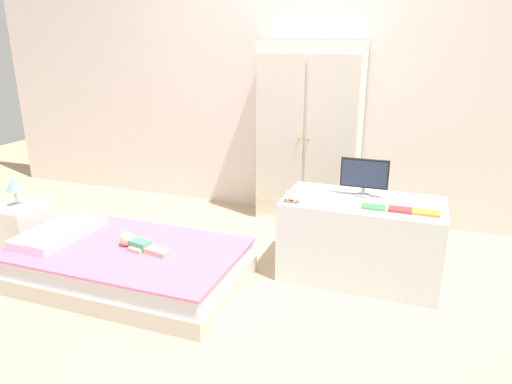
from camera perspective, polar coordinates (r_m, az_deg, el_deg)
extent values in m
cube|color=tan|center=(3.01, -2.88, -12.24)|extent=(10.00, 10.00, 0.02)
cube|color=silver|center=(4.09, 5.70, 15.82)|extent=(6.40, 0.05, 2.70)
cube|color=beige|center=(3.19, -15.43, -9.69)|extent=(1.48, 0.87, 0.11)
cube|color=silver|center=(3.14, -15.60, -7.83)|extent=(1.44, 0.83, 0.12)
cube|color=pink|center=(3.11, -15.71, -6.74)|extent=(1.47, 0.86, 0.02)
cube|color=silver|center=(3.42, -23.18, -4.53)|extent=(0.32, 0.62, 0.06)
cube|color=#4CA375|center=(3.05, -14.16, -6.39)|extent=(0.14, 0.10, 0.06)
cube|color=#DBB293|center=(2.97, -11.91, -7.15)|extent=(0.16, 0.07, 0.04)
cube|color=#DBB293|center=(2.95, -12.39, -7.39)|extent=(0.16, 0.07, 0.04)
cube|color=#DBB293|center=(3.09, -13.44, -6.34)|extent=(0.10, 0.05, 0.03)
cube|color=#DBB293|center=(3.02, -14.85, -7.02)|extent=(0.10, 0.05, 0.03)
sphere|color=#DBB293|center=(3.11, -15.56, -5.67)|extent=(0.09, 0.09, 0.09)
sphere|color=#E0C67F|center=(3.12, -15.70, -5.58)|extent=(0.10, 0.10, 0.10)
cube|color=silver|center=(3.84, -27.10, -4.11)|extent=(0.34, 0.34, 0.37)
cylinder|color=#B7B2AD|center=(3.78, -27.52, -1.40)|extent=(0.08, 0.08, 0.01)
cylinder|color=#B7B2AD|center=(3.76, -27.64, -0.62)|extent=(0.02, 0.02, 0.10)
cone|color=#7AB2E0|center=(3.73, -27.88, 0.94)|extent=(0.11, 0.11, 0.12)
cube|color=white|center=(3.95, 6.59, 7.11)|extent=(0.86, 0.28, 1.52)
cube|color=beige|center=(3.86, 2.94, 7.51)|extent=(0.40, 0.02, 1.25)
cube|color=beige|center=(3.76, 9.27, 7.01)|extent=(0.40, 0.02, 1.25)
sphere|color=gold|center=(3.80, 5.38, 6.70)|extent=(0.02, 0.02, 0.02)
sphere|color=gold|center=(3.78, 6.56, 6.61)|extent=(0.02, 0.02, 0.02)
cube|color=silver|center=(3.13, 12.86, -5.71)|extent=(1.01, 0.53, 0.54)
cylinder|color=#99999E|center=(3.12, 13.12, -0.39)|extent=(0.10, 0.10, 0.01)
cylinder|color=#99999E|center=(3.11, 13.16, 0.13)|extent=(0.02, 0.02, 0.05)
cube|color=black|center=(3.08, 13.32, 2.27)|extent=(0.31, 0.02, 0.19)
cube|color=#28334C|center=(3.06, 13.29, 2.21)|extent=(0.29, 0.01, 0.17)
cube|color=#8E6642|center=(2.94, 4.47, -1.07)|extent=(0.09, 0.01, 0.01)
cube|color=#8E6642|center=(2.92, 4.32, -1.24)|extent=(0.09, 0.01, 0.01)
cube|color=white|center=(2.92, 4.42, -0.31)|extent=(0.06, 0.03, 0.04)
cylinder|color=white|center=(2.93, 4.87, -0.83)|extent=(0.01, 0.01, 0.02)
cylinder|color=white|center=(2.91, 4.77, -0.95)|extent=(0.01, 0.01, 0.02)
cylinder|color=white|center=(2.94, 4.04, -0.74)|extent=(0.01, 0.01, 0.02)
cylinder|color=white|center=(2.92, 3.93, -0.85)|extent=(0.01, 0.01, 0.02)
cylinder|color=white|center=(2.90, 4.94, 0.14)|extent=(0.02, 0.02, 0.02)
sphere|color=white|center=(2.89, 4.95, 0.51)|extent=(0.03, 0.03, 0.03)
cube|color=#429E51|center=(2.91, 14.40, -1.82)|extent=(0.14, 0.09, 0.01)
cube|color=#CC3838|center=(2.90, 17.45, -2.11)|extent=(0.13, 0.09, 0.02)
cube|color=orange|center=(2.90, 20.34, -2.44)|extent=(0.16, 0.09, 0.02)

